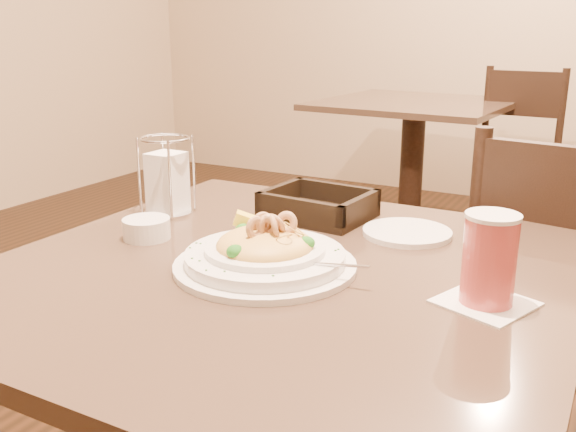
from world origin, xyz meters
The scene contains 10 objects.
main_table centered at (0.00, 0.00, 0.52)m, with size 0.90×0.90×0.75m.
background_table centered at (-0.54, 2.36, 0.52)m, with size 0.96×0.96×0.75m.
dining_chair_near centered at (0.40, 0.58, 0.50)m, with size 0.48×0.48×0.93m.
dining_chair_far centered at (-0.03, 2.67, 0.50)m, with size 0.44×0.44×0.93m.
pasta_bowl centered at (-0.02, -0.02, 0.78)m, with size 0.32×0.29×0.09m.
drink_glass centered at (0.32, 0.01, 0.82)m, with size 0.15×0.15×0.13m.
bread_basket centered at (-0.07, 0.28, 0.77)m, with size 0.21×0.18×0.05m.
napkin_caddy centered at (-0.35, 0.16, 0.82)m, with size 0.10×0.10×0.16m.
side_plate centered at (0.12, 0.25, 0.76)m, with size 0.16×0.16×0.01m, color white.
butter_ramekin centered at (-0.29, 0.01, 0.77)m, with size 0.09×0.09×0.04m, color white.
Camera 1 is at (0.47, -0.84, 1.13)m, focal length 40.00 mm.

